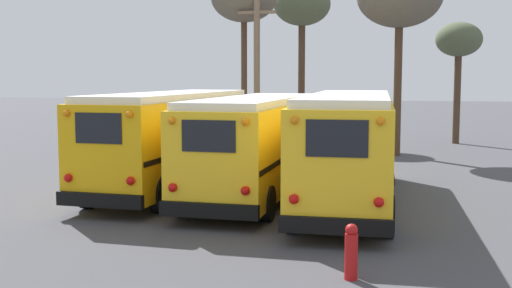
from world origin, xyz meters
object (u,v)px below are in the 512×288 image
(school_bus_2, at_px, (349,144))
(bare_tree_3, at_px, (302,7))
(fire_hydrant, at_px, (351,251))
(bare_tree_2, at_px, (459,43))
(school_bus_1, at_px, (257,142))
(utility_pole, at_px, (257,71))
(school_bus_0, at_px, (172,137))

(school_bus_2, distance_m, bare_tree_3, 18.04)
(fire_hydrant, bearing_deg, bare_tree_2, 81.91)
(school_bus_2, xyz_separation_m, fire_hydrant, (0.69, -7.10, -1.21))
(school_bus_1, relative_size, school_bus_2, 0.92)
(school_bus_1, relative_size, utility_pole, 1.29)
(utility_pole, bearing_deg, fire_hydrant, -71.65)
(school_bus_0, relative_size, bare_tree_2, 1.46)
(school_bus_1, height_order, utility_pole, utility_pole)
(school_bus_0, relative_size, school_bus_2, 0.92)
(school_bus_0, xyz_separation_m, school_bus_1, (2.88, -0.33, -0.07))
(school_bus_2, bearing_deg, utility_pole, 115.86)
(utility_pole, bearing_deg, bare_tree_3, 78.25)
(fire_hydrant, bearing_deg, school_bus_0, 128.78)
(utility_pole, relative_size, bare_tree_3, 0.86)
(utility_pole, height_order, fire_hydrant, utility_pole)
(utility_pole, distance_m, bare_tree_3, 6.83)
(utility_pole, distance_m, bare_tree_2, 12.14)
(school_bus_2, distance_m, utility_pole, 12.29)
(bare_tree_2, distance_m, bare_tree_3, 8.73)
(school_bus_0, bearing_deg, bare_tree_2, 59.82)
(school_bus_2, relative_size, bare_tree_3, 1.20)
(school_bus_2, bearing_deg, bare_tree_2, 76.76)
(utility_pole, relative_size, fire_hydrant, 7.30)
(school_bus_1, xyz_separation_m, bare_tree_2, (7.16, 17.60, 3.85))
(school_bus_1, height_order, school_bus_2, school_bus_2)
(utility_pole, xyz_separation_m, bare_tree_3, (1.19, 5.74, 3.51))
(school_bus_2, xyz_separation_m, bare_tree_2, (4.28, 18.20, 3.77))
(school_bus_0, height_order, bare_tree_2, bare_tree_2)
(utility_pole, bearing_deg, school_bus_2, -64.14)
(school_bus_0, height_order, school_bus_1, school_bus_0)
(utility_pole, bearing_deg, school_bus_0, -92.79)
(school_bus_0, bearing_deg, school_bus_1, -6.52)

